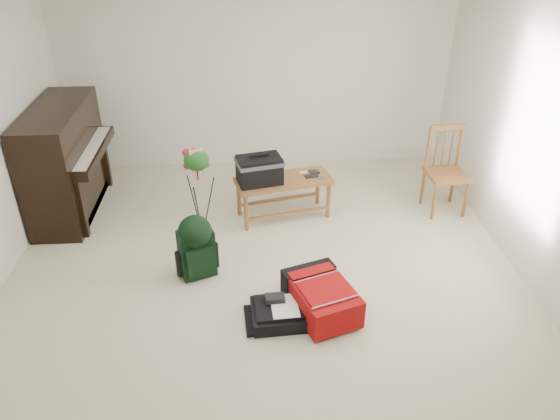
{
  "coord_description": "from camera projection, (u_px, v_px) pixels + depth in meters",
  "views": [
    {
      "loc": [
        -0.1,
        -4.12,
        3.27
      ],
      "look_at": [
        0.17,
        0.35,
        0.63
      ],
      "focal_mm": 35.0,
      "sensor_mm": 36.0,
      "label": 1
    }
  ],
  "objects": [
    {
      "name": "dining_chair",
      "position": [
        446.0,
        171.0,
        6.24
      ],
      "size": [
        0.46,
        0.46,
        1.0
      ],
      "rotation": [
        0.0,
        0.0,
        0.07
      ],
      "color": "brown",
      "rests_on": "floor"
    },
    {
      "name": "piano",
      "position": [
        66.0,
        163.0,
        6.17
      ],
      "size": [
        0.71,
        1.5,
        1.25
      ],
      "color": "black",
      "rests_on": "floor"
    },
    {
      "name": "red_suitcase",
      "position": [
        321.0,
        294.0,
        4.86
      ],
      "size": [
        0.68,
        0.84,
        0.3
      ],
      "rotation": [
        0.0,
        0.0,
        0.34
      ],
      "color": "#A50710",
      "rests_on": "floor"
    },
    {
      "name": "wall_back",
      "position": [
        256.0,
        73.0,
        6.94
      ],
      "size": [
        5.0,
        0.04,
        2.5
      ],
      "primitive_type": "cube",
      "color": "silver",
      "rests_on": "floor"
    },
    {
      "name": "green_backpack",
      "position": [
        196.0,
        244.0,
        5.19
      ],
      "size": [
        0.38,
        0.35,
        0.66
      ],
      "rotation": [
        0.0,
        0.0,
        0.36
      ],
      "color": "black",
      "rests_on": "floor"
    },
    {
      "name": "bench",
      "position": [
        266.0,
        171.0,
        6.03
      ],
      "size": [
        1.14,
        0.66,
        0.82
      ],
      "rotation": [
        0.0,
        0.0,
        0.23
      ],
      "color": "brown",
      "rests_on": "floor"
    },
    {
      "name": "black_duffel",
      "position": [
        282.0,
        312.0,
        4.77
      ],
      "size": [
        0.55,
        0.46,
        0.22
      ],
      "rotation": [
        0.0,
        0.0,
        0.07
      ],
      "color": "black",
      "rests_on": "floor"
    },
    {
      "name": "wall_right",
      "position": [
        552.0,
        161.0,
        4.71
      ],
      "size": [
        0.04,
        5.5,
        2.5
      ],
      "primitive_type": "cube",
      "color": "silver",
      "rests_on": "floor"
    },
    {
      "name": "flower_stand",
      "position": [
        199.0,
        195.0,
        5.7
      ],
      "size": [
        0.42,
        0.42,
        1.07
      ],
      "rotation": [
        0.0,
        0.0,
        0.3
      ],
      "color": "black",
      "rests_on": "floor"
    },
    {
      "name": "floor",
      "position": [
        265.0,
        286.0,
        5.21
      ],
      "size": [
        5.0,
        5.5,
        0.01
      ],
      "primitive_type": "cube",
      "color": "beige",
      "rests_on": "ground"
    },
    {
      "name": "ceiling",
      "position": [
        260.0,
        13.0,
        3.94
      ],
      "size": [
        5.0,
        5.5,
        0.01
      ],
      "primitive_type": "cube",
      "color": "white",
      "rests_on": "wall_back"
    }
  ]
}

